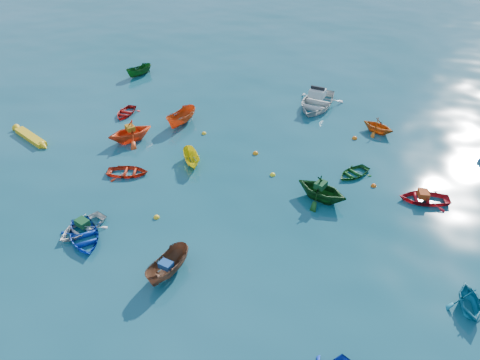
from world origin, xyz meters
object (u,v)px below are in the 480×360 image
(motorboat_white, at_px, (316,107))
(dinghy_white_near, at_px, (82,230))
(kayak_yellow, at_px, (31,139))
(dinghy_blue_sw, at_px, (85,239))

(motorboat_white, bearing_deg, dinghy_white_near, -108.18)
(dinghy_white_near, relative_size, kayak_yellow, 0.66)
(dinghy_white_near, height_order, motorboat_white, motorboat_white)
(dinghy_blue_sw, bearing_deg, motorboat_white, 23.44)
(dinghy_blue_sw, height_order, motorboat_white, motorboat_white)
(dinghy_blue_sw, height_order, kayak_yellow, dinghy_blue_sw)
(dinghy_blue_sw, relative_size, motorboat_white, 0.62)
(dinghy_white_near, distance_m, kayak_yellow, 11.89)
(dinghy_blue_sw, distance_m, motorboat_white, 21.55)
(dinghy_white_near, xyz_separation_m, motorboat_white, (9.32, 19.08, 0.00))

